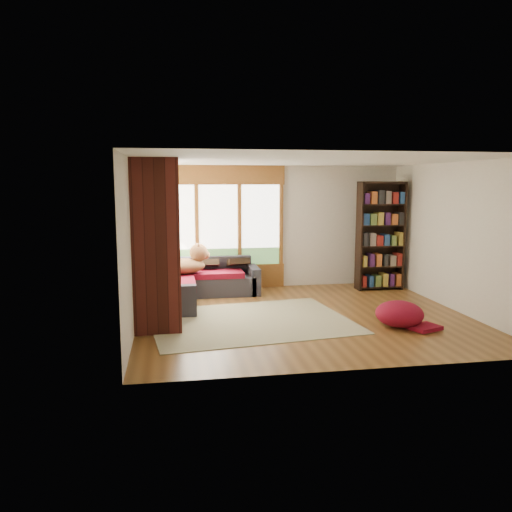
{
  "coord_description": "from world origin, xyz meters",
  "views": [
    {
      "loc": [
        -2.16,
        -7.98,
        2.24
      ],
      "look_at": [
        -0.7,
        0.66,
        0.95
      ],
      "focal_mm": 35.0,
      "sensor_mm": 36.0,
      "label": 1
    }
  ],
  "objects_px": {
    "area_rug": "(250,321)",
    "pouf": "(399,313)",
    "bookshelf": "(380,236)",
    "dog_tan": "(187,258)",
    "brick_chimney": "(157,245)",
    "dog_brindle": "(158,268)",
    "sectional_sofa": "(184,283)"
  },
  "relations": [
    {
      "from": "bookshelf",
      "to": "dog_brindle",
      "type": "relative_size",
      "value": 2.59
    },
    {
      "from": "sectional_sofa",
      "to": "bookshelf",
      "type": "relative_size",
      "value": 0.97
    },
    {
      "from": "brick_chimney",
      "to": "dog_brindle",
      "type": "height_order",
      "value": "brick_chimney"
    },
    {
      "from": "dog_tan",
      "to": "dog_brindle",
      "type": "relative_size",
      "value": 1.16
    },
    {
      "from": "area_rug",
      "to": "pouf",
      "type": "height_order",
      "value": "pouf"
    },
    {
      "from": "bookshelf",
      "to": "sectional_sofa",
      "type": "bearing_deg",
      "value": -178.12
    },
    {
      "from": "pouf",
      "to": "dog_tan",
      "type": "relative_size",
      "value": 0.74
    },
    {
      "from": "pouf",
      "to": "dog_tan",
      "type": "xyz_separation_m",
      "value": [
        -3.23,
        2.52,
        0.58
      ]
    },
    {
      "from": "bookshelf",
      "to": "brick_chimney",
      "type": "bearing_deg",
      "value": -154.33
    },
    {
      "from": "sectional_sofa",
      "to": "dog_brindle",
      "type": "distance_m",
      "value": 1.02
    },
    {
      "from": "sectional_sofa",
      "to": "bookshelf",
      "type": "bearing_deg",
      "value": 5.46
    },
    {
      "from": "area_rug",
      "to": "dog_brindle",
      "type": "distance_m",
      "value": 1.99
    },
    {
      "from": "brick_chimney",
      "to": "dog_tan",
      "type": "relative_size",
      "value": 2.57
    },
    {
      "from": "brick_chimney",
      "to": "dog_brindle",
      "type": "bearing_deg",
      "value": 91.0
    },
    {
      "from": "dog_brindle",
      "to": "sectional_sofa",
      "type": "bearing_deg",
      "value": -62.21
    },
    {
      "from": "bookshelf",
      "to": "pouf",
      "type": "distance_m",
      "value": 2.95
    },
    {
      "from": "bookshelf",
      "to": "pouf",
      "type": "height_order",
      "value": "bookshelf"
    },
    {
      "from": "dog_tan",
      "to": "pouf",
      "type": "bearing_deg",
      "value": -49.92
    },
    {
      "from": "sectional_sofa",
      "to": "dog_tan",
      "type": "height_order",
      "value": "dog_tan"
    },
    {
      "from": "bookshelf",
      "to": "dog_tan",
      "type": "height_order",
      "value": "bookshelf"
    },
    {
      "from": "bookshelf",
      "to": "pouf",
      "type": "relative_size",
      "value": 3.04
    },
    {
      "from": "area_rug",
      "to": "bookshelf",
      "type": "bearing_deg",
      "value": 33.3
    },
    {
      "from": "bookshelf",
      "to": "dog_tan",
      "type": "relative_size",
      "value": 2.24
    },
    {
      "from": "brick_chimney",
      "to": "area_rug",
      "type": "xyz_separation_m",
      "value": [
        1.46,
        0.16,
        -1.29
      ]
    },
    {
      "from": "brick_chimney",
      "to": "dog_tan",
      "type": "xyz_separation_m",
      "value": [
        0.5,
        2.02,
        -0.51
      ]
    },
    {
      "from": "area_rug",
      "to": "dog_tan",
      "type": "relative_size",
      "value": 3.14
    },
    {
      "from": "bookshelf",
      "to": "dog_tan",
      "type": "bearing_deg",
      "value": -177.65
    },
    {
      "from": "area_rug",
      "to": "dog_brindle",
      "type": "bearing_deg",
      "value": 143.42
    },
    {
      "from": "area_rug",
      "to": "pouf",
      "type": "relative_size",
      "value": 4.25
    },
    {
      "from": "area_rug",
      "to": "sectional_sofa",
      "type": "bearing_deg",
      "value": 118.21
    },
    {
      "from": "dog_tan",
      "to": "sectional_sofa",
      "type": "bearing_deg",
      "value": 137.39
    },
    {
      "from": "bookshelf",
      "to": "dog_tan",
      "type": "distance_m",
      "value": 4.06
    }
  ]
}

